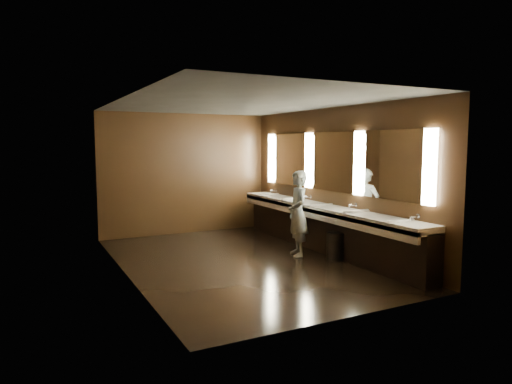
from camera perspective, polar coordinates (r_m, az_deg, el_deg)
floor at (r=8.26m, az=-1.89°, el=-8.66°), size 6.00×6.00×0.00m
ceiling at (r=8.03m, az=-1.96°, el=11.07°), size 4.00×6.00×0.02m
wall_back at (r=10.80m, az=-8.78°, el=2.26°), size 4.00×0.02×2.80m
wall_front at (r=5.48m, az=11.67°, el=-1.36°), size 4.00×0.02×2.80m
wall_left at (r=7.39m, az=-16.06°, el=0.40°), size 0.02×6.00×2.80m
wall_right at (r=9.06m, az=9.58°, el=1.55°), size 0.02×6.00×2.80m
sink_counter at (r=9.06m, az=8.43°, el=-4.21°), size 0.55×5.40×1.01m
mirror_band at (r=9.03m, az=9.51°, el=3.76°), size 0.06×5.03×1.15m
person at (r=8.58m, az=5.24°, el=-2.67°), size 0.52×0.67×1.60m
trash_bin at (r=8.44m, az=9.90°, el=-6.67°), size 0.40×0.40×0.50m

